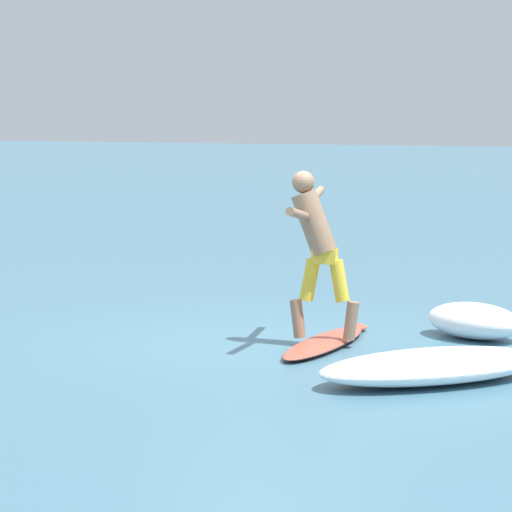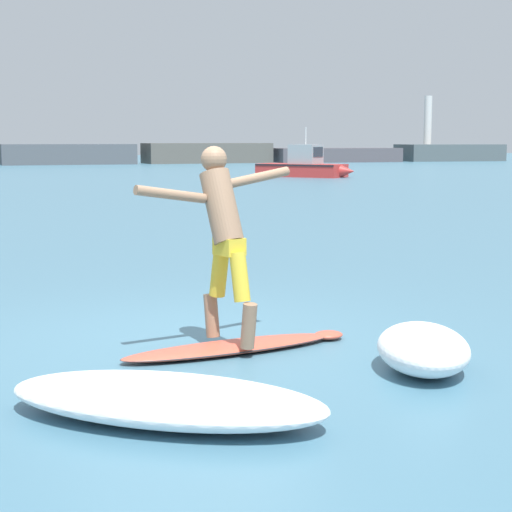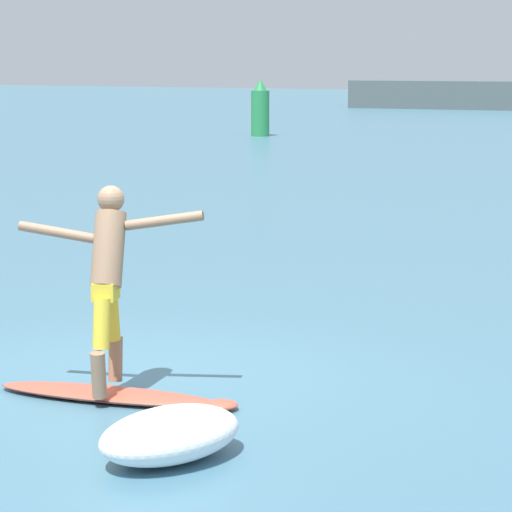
% 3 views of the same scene
% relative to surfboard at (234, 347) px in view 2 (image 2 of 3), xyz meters
% --- Properties ---
extents(ground_plane, '(200.00, 200.00, 0.00)m').
position_rel_surfboard_xyz_m(ground_plane, '(-0.17, 0.68, -0.05)').
color(ground_plane, '#427086').
extents(rock_jetty_breakwater, '(68.17, 5.49, 5.90)m').
position_rel_surfboard_xyz_m(rock_jetty_breakwater, '(9.76, 62.68, 0.73)').
color(rock_jetty_breakwater, '#4B5657').
rests_on(rock_jetty_breakwater, ground).
extents(surfboard, '(2.33, 0.83, 0.23)m').
position_rel_surfboard_xyz_m(surfboard, '(0.00, 0.00, 0.00)').
color(surfboard, '#D3523C').
rests_on(surfboard, ground).
extents(surfer, '(1.63, 0.90, 1.82)m').
position_rel_surfboard_xyz_m(surfer, '(-0.07, 0.09, 1.12)').
color(surfer, '#8E6C52').
rests_on(surfer, surfboard).
extents(fishing_boat_near_jetty, '(4.52, 4.83, 2.61)m').
position_rel_surfboard_xyz_m(fishing_boat_near_jetty, '(14.26, 35.00, 0.51)').
color(fishing_boat_near_jetty, '#BB312F').
rests_on(fishing_boat_near_jetty, ground).
extents(wave_foam_at_tail, '(2.48, 2.12, 0.30)m').
position_rel_surfboard_xyz_m(wave_foam_at_tail, '(-1.01, -1.74, 0.10)').
color(wave_foam_at_tail, white).
rests_on(wave_foam_at_tail, ground).
extents(wave_foam_at_nose, '(1.13, 1.41, 0.40)m').
position_rel_surfboard_xyz_m(wave_foam_at_nose, '(1.34, -1.16, 0.15)').
color(wave_foam_at_nose, white).
rests_on(wave_foam_at_nose, ground).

